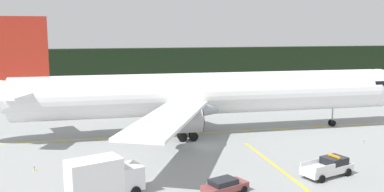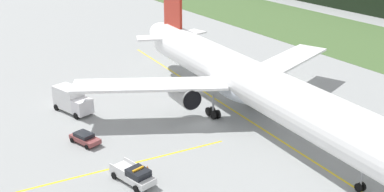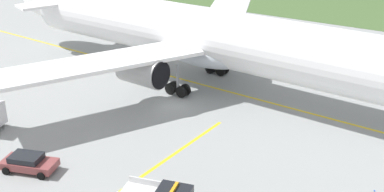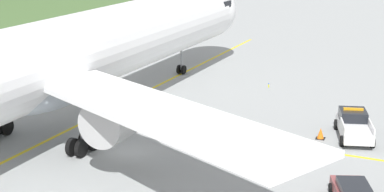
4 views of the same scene
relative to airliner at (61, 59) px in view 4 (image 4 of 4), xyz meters
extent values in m
plane|color=#929695|center=(-2.30, -6.12, -5.39)|extent=(320.00, 320.00, 0.00)
cube|color=yellow|center=(0.48, -0.02, -5.39)|extent=(80.87, 4.45, 0.01)
cylinder|color=white|center=(0.48, -0.02, 0.13)|extent=(50.82, 8.26, 5.67)
ellipsoid|color=white|center=(26.88, -1.38, 0.13)|extent=(6.52, 5.99, 5.67)
ellipsoid|color=silver|center=(-2.05, 0.11, -1.43)|extent=(10.98, 6.50, 3.12)
cube|color=black|center=(25.55, -1.31, 1.12)|extent=(2.07, 5.47, 0.70)
cube|color=white|center=(-7.30, -10.99, -0.58)|extent=(13.75, 20.37, 0.35)
cylinder|color=#A9A9A9|center=(-4.79, -7.14, -1.94)|extent=(4.57, 3.07, 2.84)
cylinder|color=black|center=(-2.53, -7.25, -1.94)|extent=(0.25, 2.62, 2.61)
cylinder|color=gray|center=(19.68, -1.01, -3.60)|extent=(0.20, 0.20, 2.69)
cylinder|color=black|center=(19.70, -0.75, -4.94)|extent=(0.91, 0.27, 0.90)
cylinder|color=black|center=(19.67, -1.27, -4.94)|extent=(0.91, 0.27, 0.90)
cylinder|color=black|center=(-2.17, 3.45, -4.79)|extent=(1.21, 0.36, 1.20)
cylinder|color=gray|center=(-3.23, -3.53, -3.45)|extent=(0.28, 0.28, 2.69)
cylinder|color=black|center=(-2.52, -3.21, -4.79)|extent=(1.21, 0.36, 1.20)
cylinder|color=black|center=(-2.55, -3.91, -4.79)|extent=(1.21, 0.36, 1.20)
cylinder|color=black|center=(-3.91, -3.14, -4.79)|extent=(1.21, 0.36, 1.20)
cylinder|color=black|center=(-3.95, -3.84, -4.79)|extent=(1.21, 0.36, 1.20)
cube|color=silver|center=(6.36, -19.80, -4.66)|extent=(5.67, 3.31, 0.70)
cube|color=black|center=(7.29, -19.55, -3.96)|extent=(2.54, 2.33, 0.70)
cube|color=silver|center=(4.88, -19.21, -4.09)|extent=(2.50, 0.75, 0.45)
cube|color=silver|center=(5.36, -21.05, -4.09)|extent=(2.50, 0.75, 0.45)
cube|color=orange|center=(7.29, -19.55, -3.53)|extent=(0.55, 1.41, 0.16)
cylinder|color=black|center=(7.85, -18.35, -5.01)|extent=(0.80, 0.43, 0.76)
cylinder|color=black|center=(8.37, -20.32, -5.01)|extent=(0.80, 0.43, 0.76)
cylinder|color=black|center=(4.34, -19.28, -5.01)|extent=(0.80, 0.43, 0.76)
cylinder|color=black|center=(4.87, -21.25, -5.01)|extent=(0.80, 0.43, 0.76)
cube|color=black|center=(-4.77, -21.21, -4.32)|extent=(2.65, 2.22, 0.45)
cylinder|color=black|center=(-3.54, -19.82, -5.09)|extent=(0.63, 0.37, 0.60)
cylinder|color=black|center=(-2.95, -21.53, -5.09)|extent=(0.63, 0.37, 0.60)
cube|color=black|center=(5.38, -17.64, -5.38)|extent=(0.63, 0.63, 0.03)
cone|color=orange|center=(5.38, -17.64, -4.98)|extent=(0.49, 0.49, 0.76)
cylinder|color=yellow|center=(17.73, -10.63, -5.24)|extent=(0.10, 0.10, 0.30)
sphere|color=blue|center=(17.73, -10.63, -5.04)|extent=(0.12, 0.12, 0.12)
camera|label=1|loc=(-16.37, -52.98, 8.34)|focal=38.42mm
camera|label=2|loc=(45.24, -35.96, 20.32)|focal=43.46mm
camera|label=3|loc=(21.61, -39.91, 13.77)|focal=44.12mm
camera|label=4|loc=(-35.63, -24.19, 9.15)|focal=56.85mm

